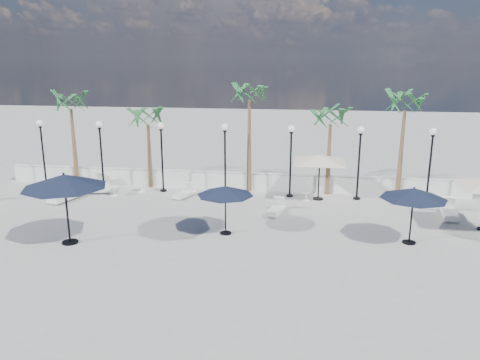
# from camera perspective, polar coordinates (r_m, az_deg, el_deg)

# --- Properties ---
(ground) EXTENTS (100.00, 100.00, 0.00)m
(ground) POSITION_cam_1_polar(r_m,az_deg,el_deg) (19.54, -5.18, -6.99)
(ground) COLOR #9E9E99
(ground) RESTS_ON ground
(balustrade) EXTENTS (26.00, 0.30, 1.01)m
(balustrade) POSITION_cam_1_polar(r_m,az_deg,el_deg) (26.38, -1.43, -0.10)
(balustrade) COLOR silver
(balustrade) RESTS_ON ground
(lamppost_0) EXTENTS (0.36, 0.36, 3.84)m
(lamppost_0) POSITION_cam_1_polar(r_m,az_deg,el_deg) (28.73, -22.98, 4.09)
(lamppost_0) COLOR black
(lamppost_0) RESTS_ON ground
(lamppost_1) EXTENTS (0.36, 0.36, 3.84)m
(lamppost_1) POSITION_cam_1_polar(r_m,az_deg,el_deg) (27.09, -16.62, 4.06)
(lamppost_1) COLOR black
(lamppost_1) RESTS_ON ground
(lamppost_2) EXTENTS (0.36, 0.36, 3.84)m
(lamppost_2) POSITION_cam_1_polar(r_m,az_deg,el_deg) (25.81, -9.53, 3.98)
(lamppost_2) COLOR black
(lamppost_2) RESTS_ON ground
(lamppost_3) EXTENTS (0.36, 0.36, 3.84)m
(lamppost_3) POSITION_cam_1_polar(r_m,az_deg,el_deg) (24.97, -1.84, 3.82)
(lamppost_3) COLOR black
(lamppost_3) RESTS_ON ground
(lamppost_4) EXTENTS (0.36, 0.36, 3.84)m
(lamppost_4) POSITION_cam_1_polar(r_m,az_deg,el_deg) (24.60, 6.22, 3.57)
(lamppost_4) COLOR black
(lamppost_4) RESTS_ON ground
(lamppost_5) EXTENTS (0.36, 0.36, 3.84)m
(lamppost_5) POSITION_cam_1_polar(r_m,az_deg,el_deg) (24.72, 14.36, 3.25)
(lamppost_5) COLOR black
(lamppost_5) RESTS_ON ground
(lamppost_6) EXTENTS (0.36, 0.36, 3.84)m
(lamppost_6) POSITION_cam_1_polar(r_m,az_deg,el_deg) (25.34, 22.26, 2.88)
(lamppost_6) COLOR black
(lamppost_6) RESTS_ON ground
(palm_0) EXTENTS (2.60, 2.60, 5.50)m
(palm_0) POSITION_cam_1_polar(r_m,az_deg,el_deg) (28.41, -19.95, 8.44)
(palm_0) COLOR brown
(palm_0) RESTS_ON ground
(palm_1) EXTENTS (2.60, 2.60, 4.70)m
(palm_1) POSITION_cam_1_polar(r_m,az_deg,el_deg) (26.68, -11.18, 7.00)
(palm_1) COLOR brown
(palm_1) RESTS_ON ground
(palm_2) EXTENTS (2.60, 2.60, 6.10)m
(palm_2) POSITION_cam_1_polar(r_m,az_deg,el_deg) (25.22, 1.16, 9.95)
(palm_2) COLOR brown
(palm_2) RESTS_ON ground
(palm_3) EXTENTS (2.60, 2.60, 4.90)m
(palm_3) POSITION_cam_1_polar(r_m,az_deg,el_deg) (25.17, 10.98, 7.00)
(palm_3) COLOR brown
(palm_3) RESTS_ON ground
(palm_4) EXTENTS (2.60, 2.60, 5.70)m
(palm_4) POSITION_cam_1_polar(r_m,az_deg,el_deg) (25.51, 19.47, 8.31)
(palm_4) COLOR brown
(palm_4) RESTS_ON ground
(lounger_0) EXTENTS (0.82, 2.08, 0.76)m
(lounger_0) POSITION_cam_1_polar(r_m,az_deg,el_deg) (27.42, -16.97, -0.64)
(lounger_0) COLOR white
(lounger_0) RESTS_ON ground
(lounger_2) EXTENTS (1.26, 2.18, 0.78)m
(lounger_2) POSITION_cam_1_polar(r_m,az_deg,el_deg) (25.87, -20.40, -1.82)
(lounger_2) COLOR white
(lounger_2) RESTS_ON ground
(lounger_3) EXTENTS (1.22, 1.88, 0.67)m
(lounger_3) POSITION_cam_1_polar(r_m,az_deg,el_deg) (27.26, -16.23, -0.73)
(lounger_3) COLOR white
(lounger_3) RESTS_ON ground
(lounger_4) EXTENTS (1.02, 1.70, 0.61)m
(lounger_4) POSITION_cam_1_polar(r_m,az_deg,el_deg) (25.06, -6.76, -1.62)
(lounger_4) COLOR white
(lounger_4) RESTS_ON ground
(lounger_5) EXTENTS (0.91, 1.77, 0.63)m
(lounger_5) POSITION_cam_1_polar(r_m,az_deg,el_deg) (22.33, 4.37, -3.58)
(lounger_5) COLOR white
(lounger_5) RESTS_ON ground
(lounger_6) EXTENTS (0.90, 2.01, 0.73)m
(lounger_6) POSITION_cam_1_polar(r_m,az_deg,el_deg) (23.85, 24.16, -3.59)
(lounger_6) COLOR white
(lounger_6) RESTS_ON ground
(side_table_0) EXTENTS (0.50, 0.50, 0.49)m
(side_table_0) POSITION_cam_1_polar(r_m,az_deg,el_deg) (26.00, -15.11, -1.23)
(side_table_0) COLOR white
(side_table_0) RESTS_ON ground
(side_table_1) EXTENTS (0.56, 0.56, 0.54)m
(side_table_1) POSITION_cam_1_polar(r_m,az_deg,el_deg) (26.38, -11.89, -0.73)
(side_table_1) COLOR white
(side_table_1) RESTS_ON ground
(side_table_2) EXTENTS (0.47, 0.47, 0.46)m
(side_table_2) POSITION_cam_1_polar(r_m,az_deg,el_deg) (24.47, 8.07, -1.89)
(side_table_2) COLOR white
(side_table_2) RESTS_ON ground
(parasol_navy_left) EXTENTS (3.29, 3.29, 2.90)m
(parasol_navy_left) POSITION_cam_1_polar(r_m,az_deg,el_deg) (19.33, -20.65, -0.15)
(parasol_navy_left) COLOR black
(parasol_navy_left) RESTS_ON ground
(parasol_navy_mid) EXTENTS (2.38, 2.38, 2.14)m
(parasol_navy_mid) POSITION_cam_1_polar(r_m,az_deg,el_deg) (19.28, -1.81, -1.33)
(parasol_navy_mid) COLOR black
(parasol_navy_mid) RESTS_ON ground
(parasol_navy_right) EXTENTS (2.61, 2.61, 2.34)m
(parasol_navy_right) POSITION_cam_1_polar(r_m,az_deg,el_deg) (19.44, 20.42, -1.58)
(parasol_navy_right) COLOR black
(parasol_navy_right) RESTS_ON ground
(parasol_cream_sq_a) EXTENTS (5.16, 5.16, 2.53)m
(parasol_cream_sq_a) POSITION_cam_1_polar(r_m,az_deg,el_deg) (24.33, 9.72, 2.97)
(parasol_cream_sq_a) COLOR black
(parasol_cream_sq_a) RESTS_ON ground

